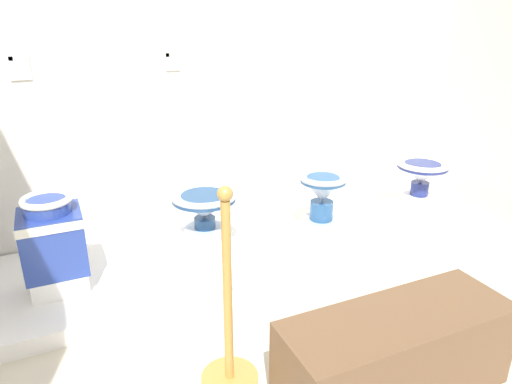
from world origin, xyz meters
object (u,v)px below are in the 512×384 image
(antique_toilet_squat_floral, at_px, (52,233))
(info_placard_second, at_px, (172,61))
(antique_toilet_tall_cobalt, at_px, (322,193))
(plinth_block_central_ornate, at_px, (206,243))
(antique_toilet_central_ornate, at_px, (204,206))
(plinth_block_squat_floral, at_px, (60,278))
(plinth_block_tall_cobalt, at_px, (320,230))
(plinth_block_slender_white, at_px, (417,208))
(info_placard_first, at_px, (19,66))
(stanchion_post_near_left, at_px, (229,331))
(museum_bench, at_px, (395,354))
(antique_toilet_slender_white, at_px, (421,174))

(antique_toilet_squat_floral, height_order, info_placard_second, info_placard_second)
(antique_toilet_squat_floral, xyz_separation_m, antique_toilet_tall_cobalt, (1.74, -0.01, -0.04))
(plinth_block_central_ornate, relative_size, info_placard_second, 2.77)
(antique_toilet_central_ornate, distance_m, antique_toilet_tall_cobalt, 0.85)
(plinth_block_squat_floral, bearing_deg, plinth_block_central_ornate, 3.00)
(plinth_block_tall_cobalt, bearing_deg, plinth_block_slender_white, -0.67)
(antique_toilet_tall_cobalt, height_order, info_placard_first, info_placard_first)
(plinth_block_central_ornate, xyz_separation_m, stanchion_post_near_left, (-0.24, -1.03, 0.11))
(plinth_block_tall_cobalt, bearing_deg, plinth_block_central_ornate, 176.33)
(antique_toilet_central_ornate, bearing_deg, museum_bench, -74.13)
(plinth_block_central_ornate, xyz_separation_m, museum_bench, (0.39, -1.39, 0.03))
(plinth_block_tall_cobalt, height_order, plinth_block_slender_white, plinth_block_slender_white)
(plinth_block_squat_floral, xyz_separation_m, antique_toilet_central_ornate, (0.90, 0.05, 0.28))
(plinth_block_central_ornate, xyz_separation_m, plinth_block_tall_cobalt, (0.85, -0.05, -0.05))
(plinth_block_squat_floral, bearing_deg, plinth_block_slender_white, -0.38)
(plinth_block_central_ornate, distance_m, antique_toilet_central_ornate, 0.27)
(plinth_block_central_ornate, bearing_deg, antique_toilet_tall_cobalt, -3.67)
(plinth_block_slender_white, relative_size, museum_bench, 0.35)
(plinth_block_central_ornate, bearing_deg, plinth_block_slender_white, -2.14)
(antique_toilet_slender_white, relative_size, stanchion_post_near_left, 0.41)
(plinth_block_tall_cobalt, bearing_deg, antique_toilet_squat_floral, 179.76)
(stanchion_post_near_left, bearing_deg, antique_toilet_central_ornate, 77.06)
(stanchion_post_near_left, bearing_deg, plinth_block_slender_white, 26.25)
(plinth_block_squat_floral, xyz_separation_m, museum_bench, (1.29, -1.34, 0.04))
(antique_toilet_central_ornate, bearing_deg, info_placard_first, 150.92)
(plinth_block_central_ornate, xyz_separation_m, antique_toilet_slender_white, (1.73, -0.06, 0.26))
(plinth_block_tall_cobalt, relative_size, plinth_block_slender_white, 0.96)
(stanchion_post_near_left, bearing_deg, museum_bench, -29.08)
(antique_toilet_tall_cobalt, xyz_separation_m, plinth_block_slender_white, (0.88, -0.01, -0.26))
(info_placard_first, xyz_separation_m, stanchion_post_near_left, (0.70, -1.55, -1.01))
(plinth_block_slender_white, relative_size, info_placard_second, 2.92)
(plinth_block_central_ornate, bearing_deg, antique_toilet_squat_floral, -177.00)
(plinth_block_squat_floral, xyz_separation_m, antique_toilet_squat_floral, (0.00, 0.00, 0.28))
(antique_toilet_squat_floral, bearing_deg, antique_toilet_central_ornate, 3.00)
(plinth_block_squat_floral, xyz_separation_m, plinth_block_tall_cobalt, (1.74, -0.01, -0.03))
(plinth_block_squat_floral, xyz_separation_m, info_placard_second, (0.88, 0.57, 1.13))
(plinth_block_central_ornate, distance_m, antique_toilet_slender_white, 1.75)
(antique_toilet_central_ornate, bearing_deg, plinth_block_squat_floral, -177.00)
(antique_toilet_central_ornate, distance_m, plinth_block_tall_cobalt, 0.90)
(antique_toilet_tall_cobalt, distance_m, info_placard_second, 1.36)
(stanchion_post_near_left, bearing_deg, plinth_block_squat_floral, 123.73)
(museum_bench, bearing_deg, info_placard_first, 124.87)
(antique_toilet_central_ornate, xyz_separation_m, stanchion_post_near_left, (-0.24, -1.03, -0.16))
(plinth_block_squat_floral, bearing_deg, antique_toilet_slender_white, -0.38)
(plinth_block_central_ornate, relative_size, plinth_block_tall_cobalt, 0.99)
(plinth_block_slender_white, height_order, antique_toilet_slender_white, antique_toilet_slender_white)
(antique_toilet_tall_cobalt, bearing_deg, antique_toilet_slender_white, -0.67)
(plinth_block_tall_cobalt, bearing_deg, info_placard_first, 162.15)
(antique_toilet_tall_cobalt, bearing_deg, plinth_block_squat_floral, 179.76)
(antique_toilet_slender_white, xyz_separation_m, info_placard_second, (-1.74, 0.58, 0.86))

